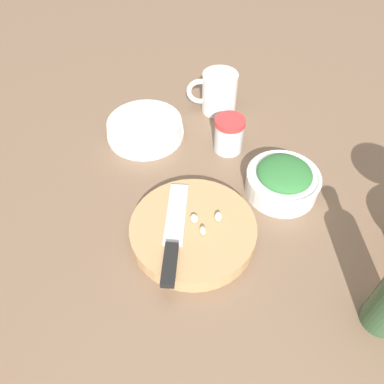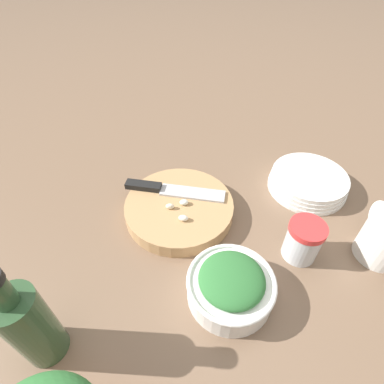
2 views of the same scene
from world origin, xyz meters
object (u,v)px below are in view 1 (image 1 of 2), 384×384
at_px(coffee_mug, 218,92).
at_px(plate_stack, 145,129).
at_px(chef_knife, 173,237).
at_px(herb_bowl, 283,180).
at_px(garlic_cloves, 206,221).
at_px(spice_jar, 229,134).
at_px(cutting_board, 193,230).

relative_size(coffee_mug, plate_stack, 0.66).
bearing_deg(coffee_mug, chef_knife, -35.53).
bearing_deg(herb_bowl, garlic_cloves, -78.51).
relative_size(garlic_cloves, spice_jar, 0.74).
distance_m(cutting_board, chef_knife, 0.05).
height_order(spice_jar, plate_stack, spice_jar).
height_order(cutting_board, herb_bowl, herb_bowl).
bearing_deg(spice_jar, plate_stack, -126.32).
bearing_deg(plate_stack, garlic_cloves, 2.72).
xyz_separation_m(garlic_cloves, spice_jar, (-0.19, 0.14, 0.00)).
relative_size(chef_knife, plate_stack, 1.17).
bearing_deg(herb_bowl, chef_knife, -79.54).
distance_m(spice_jar, coffee_mug, 0.15).
height_order(spice_jar, coffee_mug, coffee_mug).
height_order(cutting_board, spice_jar, spice_jar).
distance_m(herb_bowl, coffee_mug, 0.30).
relative_size(herb_bowl, plate_stack, 0.82).
distance_m(herb_bowl, spice_jar, 0.16).
bearing_deg(herb_bowl, coffee_mug, -179.80).
bearing_deg(garlic_cloves, coffee_mug, 151.60).
xyz_separation_m(coffee_mug, plate_stack, (0.03, -0.19, -0.03)).
relative_size(garlic_cloves, herb_bowl, 0.41).
relative_size(herb_bowl, coffee_mug, 1.24).
xyz_separation_m(spice_jar, coffee_mug, (-0.14, 0.04, 0.01)).
xyz_separation_m(chef_knife, spice_jar, (-0.20, 0.20, 0.00)).
xyz_separation_m(chef_knife, plate_stack, (-0.31, 0.05, -0.02)).
distance_m(chef_knife, garlic_cloves, 0.06).
distance_m(herb_bowl, plate_stack, 0.33).
relative_size(cutting_board, plate_stack, 1.28).
height_order(cutting_board, plate_stack, plate_stack).
relative_size(garlic_cloves, plate_stack, 0.34).
xyz_separation_m(cutting_board, chef_knife, (0.01, -0.04, 0.02)).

